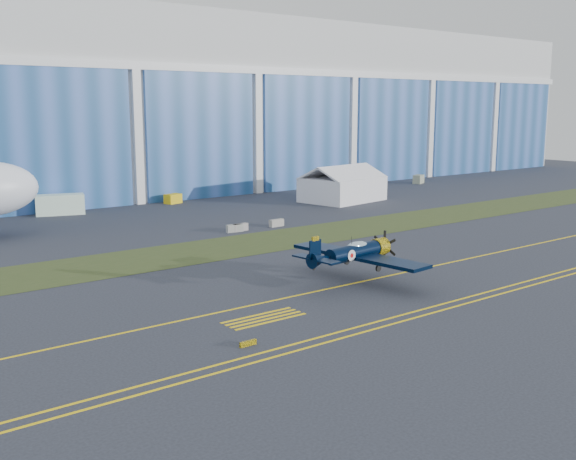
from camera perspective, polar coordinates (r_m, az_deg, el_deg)
ground at (r=64.72m, az=6.75°, el=-2.70°), size 260.00×260.00×0.00m
grass_median at (r=75.10m, az=-0.73°, el=-0.79°), size 260.00×10.00×0.02m
hangar at (r=124.80m, az=-17.18°, el=10.10°), size 220.00×45.70×30.00m
taxiway_centreline at (r=61.35m, az=10.02°, el=-3.51°), size 200.00×0.20×0.02m
edge_line_near at (r=55.65m, az=17.29°, el=-5.26°), size 80.00×0.20×0.02m
edge_line_far at (r=56.20m, az=16.45°, el=-5.07°), size 80.00×0.20×0.02m
hold_short_ladder at (r=47.50m, az=-2.06°, el=-7.47°), size 6.00×2.40×0.02m
guard_board_left at (r=42.25m, az=-3.40°, el=-9.55°), size 1.20×0.15×0.35m
warbird at (r=56.56m, az=5.59°, el=-1.90°), size 12.21×14.24×3.92m
tent at (r=105.98m, az=4.64°, el=3.99°), size 13.53×10.85×5.68m
shipping_container at (r=97.51m, az=-18.74°, el=2.05°), size 6.84×4.31×2.76m
tug at (r=104.68m, az=-9.72°, el=2.63°), size 2.82×2.19×1.45m
gse_box at (r=132.86m, az=10.99°, el=4.25°), size 3.12×2.45×1.66m
barrier_a at (r=79.74m, az=-4.55°, el=0.15°), size 2.06×0.84×0.90m
barrier_b at (r=80.26m, az=-4.06°, el=0.22°), size 2.05×0.79×0.90m
barrier_c at (r=83.16m, az=-0.98°, el=0.60°), size 2.05×0.78×0.90m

